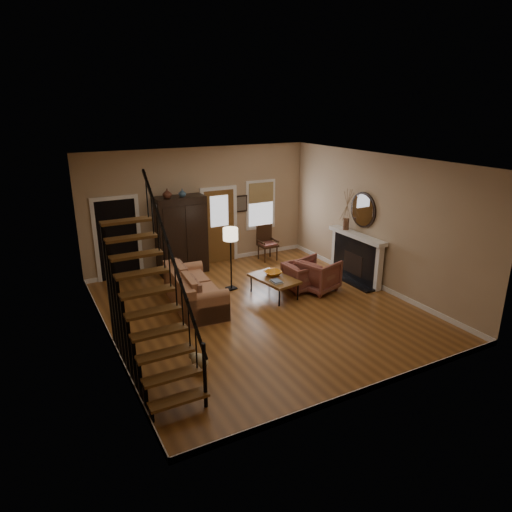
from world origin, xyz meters
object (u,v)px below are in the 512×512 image
coffee_table (274,287)px  armoire (181,235)px  armchair_left (318,275)px  floor_lamp (231,259)px  side_chair (268,243)px  sofa (195,289)px  armchair_right (301,276)px

coffee_table → armoire: bearing=118.0°
armchair_left → floor_lamp: 2.18m
floor_lamp → side_chair: size_ratio=1.54×
sofa → side_chair: size_ratio=2.12×
armoire → floor_lamp: armoire is taller
armoire → side_chair: 2.61m
armchair_left → side_chair: bearing=-18.1°
sofa → armchair_right: bearing=-2.7°
coffee_table → armchair_right: bearing=1.6°
armchair_right → sofa: bearing=80.4°
side_chair → armchair_left: bearing=-90.9°
armoire → armchair_left: (2.51, -2.79, -0.65)m
coffee_table → armchair_right: (0.79, 0.02, 0.11)m
sofa → armchair_right: 2.69m
armoire → side_chair: size_ratio=2.06×
armchair_left → armchair_right: armchair_left is taller
coffee_table → armchair_left: 1.16m
side_chair → armchair_right: bearing=-99.2°
armchair_left → side_chair: side_chair is taller
sofa → armoire: bearing=82.1°
coffee_table → side_chair: side_chair is taller
armoire → sofa: 2.36m
coffee_table → floor_lamp: 1.25m
armchair_left → floor_lamp: (-1.86, 1.07, 0.39)m
armchair_right → floor_lamp: size_ratio=0.48×
armoire → side_chair: bearing=-4.5°
armchair_right → armoire: bearing=38.1°
armoire → armchair_left: 3.81m
sofa → coffee_table: size_ratio=1.77×
armchair_left → floor_lamp: bearing=42.8°
side_chair → coffee_table: bearing=-116.2°
armchair_right → side_chair: size_ratio=0.75×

